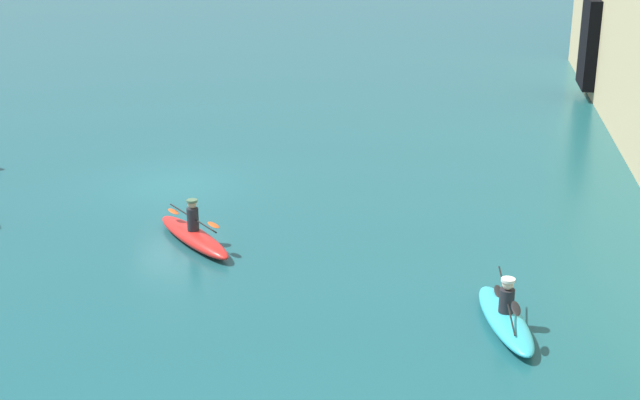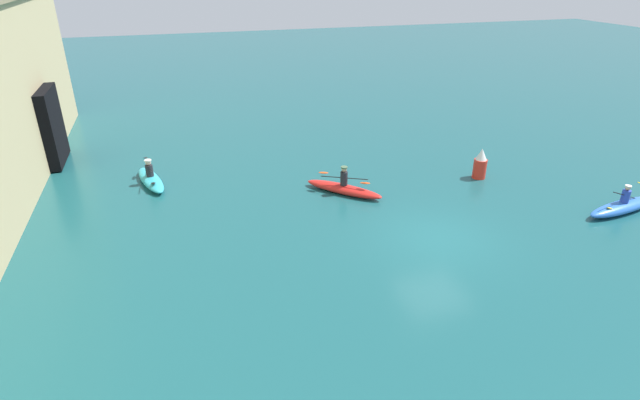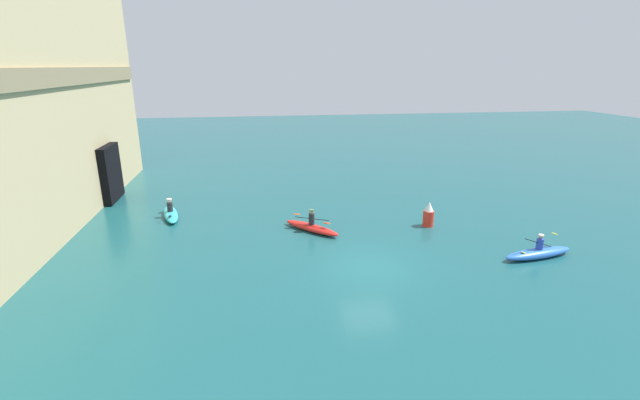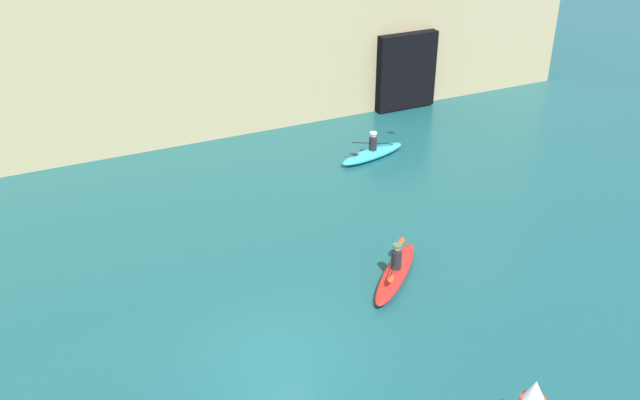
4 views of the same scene
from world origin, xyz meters
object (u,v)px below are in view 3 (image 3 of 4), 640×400
object	(u,v)px
kayak_blue	(538,253)
kayak_red	(312,227)
marker_buoy	(429,215)
kayak_cyan	(171,213)

from	to	relation	value
kayak_blue	kayak_red	bearing A→B (deg)	-35.11
kayak_blue	marker_buoy	size ratio (longest dim) A/B	2.61
kayak_blue	marker_buoy	xyz separation A→B (m)	(4.66, 3.41, 0.40)
marker_buoy	kayak_red	bearing A→B (deg)	88.09
kayak_cyan	kayak_blue	bearing A→B (deg)	-129.29
kayak_red	marker_buoy	bearing A→B (deg)	-135.57
kayak_red	kayak_blue	world-z (taller)	kayak_red
kayak_red	kayak_cyan	size ratio (longest dim) A/B	0.91
kayak_red	kayak_cyan	distance (m)	8.54
kayak_red	marker_buoy	xyz separation A→B (m)	(-0.21, -6.44, 0.41)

